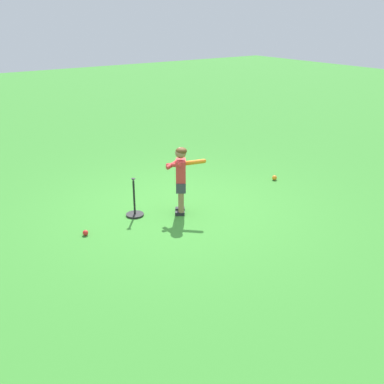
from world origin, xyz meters
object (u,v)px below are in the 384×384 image
(child_batter, at_px, (181,174))
(play_ball_far_right, at_px, (85,233))
(batting_tee, at_px, (135,209))
(play_ball_by_bucket, at_px, (274,178))

(child_batter, bearing_deg, play_ball_far_right, -4.50)
(child_batter, bearing_deg, batting_tee, -26.56)
(batting_tee, bearing_deg, play_ball_far_right, 12.69)
(play_ball_by_bucket, distance_m, batting_tee, 2.98)
(child_batter, xyz_separation_m, batting_tee, (0.66, -0.33, -0.55))
(play_ball_by_bucket, relative_size, batting_tee, 0.15)
(child_batter, xyz_separation_m, play_ball_by_bucket, (-2.31, -0.26, -0.60))
(child_batter, relative_size, play_ball_far_right, 13.25)
(play_ball_far_right, bearing_deg, play_ball_by_bucket, -178.05)
(child_batter, distance_m, play_ball_far_right, 1.70)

